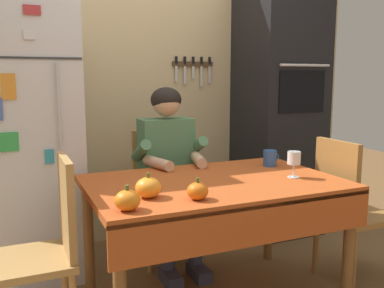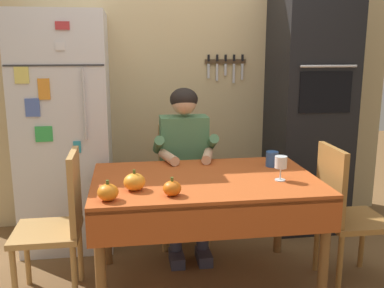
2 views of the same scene
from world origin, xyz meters
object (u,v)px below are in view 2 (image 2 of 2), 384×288
object	(u,v)px
chair_left_side	(60,219)
pumpkin_small	(108,192)
wall_oven	(309,106)
chair_right_side	(344,209)
pumpkin_large	(172,188)
wine_glass	(281,163)
refrigerator	(66,131)
chair_behind_person	(182,177)
pumpkin_medium	(134,182)
coffee_mug	(272,159)
seated_person	(185,156)
dining_table	(205,191)

from	to	relation	value
chair_left_side	pumpkin_small	bearing A→B (deg)	-47.79
wall_oven	pumpkin_small	size ratio (longest dim) A/B	18.57
chair_right_side	pumpkin_large	world-z (taller)	chair_right_side
chair_right_side	wine_glass	world-z (taller)	chair_right_side
refrigerator	chair_left_side	xyz separation A→B (m)	(0.05, -0.85, -0.39)
chair_behind_person	pumpkin_medium	distance (m)	1.07
chair_behind_person	coffee_mug	bearing A→B (deg)	-46.14
coffee_mug	pumpkin_medium	world-z (taller)	pumpkin_medium
chair_behind_person	chair_right_side	bearing A→B (deg)	-42.33
refrigerator	seated_person	distance (m)	0.96
wall_oven	pumpkin_small	xyz separation A→B (m)	(-1.64, -1.24, -0.26)
wall_oven	chair_right_side	bearing A→B (deg)	-98.54
dining_table	refrigerator	bearing A→B (deg)	137.09
refrigerator	wall_oven	world-z (taller)	wall_oven
chair_behind_person	pumpkin_large	size ratio (longest dim) A/B	8.83
chair_left_side	pumpkin_small	size ratio (longest dim) A/B	8.23
refrigerator	wine_glass	world-z (taller)	refrigerator
coffee_mug	wine_glass	bearing A→B (deg)	-99.87
refrigerator	chair_left_side	bearing A→B (deg)	-86.70
dining_table	chair_right_side	distance (m)	0.92
wall_oven	pumpkin_medium	bearing A→B (deg)	-143.94
coffee_mug	dining_table	bearing A→B (deg)	-156.58
pumpkin_medium	pumpkin_small	bearing A→B (deg)	-132.78
coffee_mug	wine_glass	xyz separation A→B (m)	(-0.06, -0.32, 0.06)
dining_table	chair_behind_person	distance (m)	0.81
seated_person	chair_left_side	distance (m)	1.05
chair_behind_person	pumpkin_large	xyz separation A→B (m)	(-0.19, -1.08, 0.27)
refrigerator	chair_right_side	distance (m)	2.12
wall_oven	refrigerator	bearing A→B (deg)	-178.86
refrigerator	dining_table	world-z (taller)	refrigerator
chair_right_side	wine_glass	size ratio (longest dim) A/B	6.08
refrigerator	chair_behind_person	xyz separation A→B (m)	(0.90, -0.09, -0.39)
wall_oven	pumpkin_medium	size ratio (longest dim) A/B	16.77
seated_person	coffee_mug	distance (m)	0.68
pumpkin_medium	pumpkin_small	xyz separation A→B (m)	(-0.14, -0.16, -0.00)
pumpkin_large	chair_right_side	bearing A→B (deg)	10.83
wall_oven	dining_table	bearing A→B (deg)	-138.69
pumpkin_medium	pumpkin_large	bearing A→B (deg)	-31.86
seated_person	pumpkin_large	xyz separation A→B (m)	(-0.19, -0.89, 0.04)
pumpkin_medium	wine_glass	bearing A→B (deg)	3.67
chair_left_side	wine_glass	world-z (taller)	chair_left_side
refrigerator	wine_glass	xyz separation A→B (m)	(1.40, -0.99, -0.05)
seated_person	pumpkin_medium	xyz separation A→B (m)	(-0.39, -0.77, 0.05)
seated_person	wine_glass	distance (m)	0.87
chair_left_side	pumpkin_medium	distance (m)	0.57
chair_left_side	chair_right_side	size ratio (longest dim) A/B	1.00
wine_glass	pumpkin_small	bearing A→B (deg)	-168.39
refrigerator	pumpkin_medium	distance (m)	1.17
chair_right_side	wine_glass	distance (m)	0.57
refrigerator	wine_glass	distance (m)	1.71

